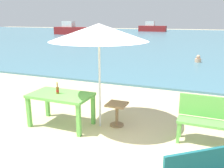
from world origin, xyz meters
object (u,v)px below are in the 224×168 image
object	(u,v)px
boat_sailboat	(71,30)
patio_umbrella	(99,32)
beer_bottle_amber	(57,90)
side_table_wood	(117,111)
picnic_table_green	(61,99)
bench_green_left	(210,118)
swimmer_person	(198,59)
boat_fishing_trawler	(152,28)

from	to	relation	value
boat_sailboat	patio_umbrella	bearing A→B (deg)	-57.80
beer_bottle_amber	side_table_wood	bearing A→B (deg)	20.30
picnic_table_green	beer_bottle_amber	size ratio (longest dim) A/B	5.28
bench_green_left	swimmer_person	world-z (taller)	bench_green_left
patio_umbrella	bench_green_left	distance (m)	2.79
side_table_wood	boat_fishing_trawler	size ratio (longest dim) A/B	0.10
beer_bottle_amber	side_table_wood	xyz separation A→B (m)	(1.25, 0.46, -0.50)
swimmer_person	boat_fishing_trawler	xyz separation A→B (m)	(-10.00, 33.06, 0.53)
boat_sailboat	boat_fishing_trawler	bearing A→B (deg)	55.61
picnic_table_green	side_table_wood	distance (m)	1.31
picnic_table_green	beer_bottle_amber	world-z (taller)	beer_bottle_amber
boat_fishing_trawler	boat_sailboat	xyz separation A→B (m)	(-9.58, -13.99, 0.04)
picnic_table_green	beer_bottle_amber	xyz separation A→B (m)	(-0.07, -0.01, 0.20)
patio_umbrella	picnic_table_green	bearing A→B (deg)	-161.40
patio_umbrella	boat_sailboat	world-z (taller)	patio_umbrella
picnic_table_green	boat_sailboat	bearing A→B (deg)	120.72
beer_bottle_amber	swimmer_person	size ratio (longest dim) A/B	0.65
swimmer_person	boat_sailboat	distance (m)	27.34
patio_umbrella	bench_green_left	bearing A→B (deg)	1.75
picnic_table_green	swimmer_person	bearing A→B (deg)	75.36
picnic_table_green	patio_umbrella	bearing A→B (deg)	18.60
side_table_wood	swimmer_person	distance (m)	9.30
picnic_table_green	swimmer_person	size ratio (longest dim) A/B	3.41
side_table_wood	boat_sailboat	distance (m)	33.64
side_table_wood	bench_green_left	size ratio (longest dim) A/B	0.45
boat_fishing_trawler	boat_sailboat	world-z (taller)	boat_sailboat
picnic_table_green	boat_fishing_trawler	size ratio (longest dim) A/B	0.27
swimmer_person	patio_umbrella	bearing A→B (deg)	-100.16
patio_umbrella	side_table_wood	size ratio (longest dim) A/B	4.26
beer_bottle_amber	picnic_table_green	bearing A→B (deg)	6.95
picnic_table_green	boat_fishing_trawler	distance (m)	43.36
picnic_table_green	bench_green_left	world-z (taller)	bench_green_left
swimmer_person	boat_fishing_trawler	distance (m)	34.54
beer_bottle_amber	boat_fishing_trawler	bearing A→B (deg)	99.85
patio_umbrella	side_table_wood	xyz separation A→B (m)	(0.34, 0.17, -1.76)
patio_umbrella	beer_bottle_amber	bearing A→B (deg)	-162.23
side_table_wood	boat_fishing_trawler	world-z (taller)	boat_fishing_trawler
beer_bottle_amber	patio_umbrella	size ratio (longest dim) A/B	0.12
patio_umbrella	side_table_wood	bearing A→B (deg)	26.58
beer_bottle_amber	boat_fishing_trawler	world-z (taller)	boat_fishing_trawler
beer_bottle_amber	patio_umbrella	distance (m)	1.58
beer_bottle_amber	boat_sailboat	distance (m)	33.38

